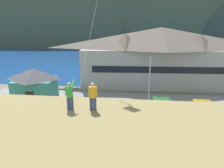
{
  "coord_description": "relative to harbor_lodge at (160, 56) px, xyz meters",
  "views": [
    {
      "loc": [
        3.35,
        -18.55,
        10.74
      ],
      "look_at": [
        0.04,
        9.0,
        3.16
      ],
      "focal_mm": 34.07,
      "sensor_mm": 36.0,
      "label": 1
    }
  ],
  "objects": [
    {
      "name": "ground_plane",
      "position": [
        -7.44,
        -20.7,
        -5.58
      ],
      "size": [
        600.0,
        600.0,
        0.0
      ],
      "primitive_type": "plane",
      "color": "#66604C"
    },
    {
      "name": "parking_lot_pad",
      "position": [
        -7.44,
        -15.7,
        -5.53
      ],
      "size": [
        40.0,
        20.0,
        0.1
      ],
      "primitive_type": "cube",
      "color": "gray",
      "rests_on": "ground"
    },
    {
      "name": "bay_water",
      "position": [
        -7.44,
        39.3,
        -5.57
      ],
      "size": [
        360.0,
        84.0,
        0.03
      ],
      "primitive_type": "cube",
      "color": "navy",
      "rests_on": "ground"
    },
    {
      "name": "far_hill_east_peak",
      "position": [
        -67.44,
        91.32,
        -5.58
      ],
      "size": [
        139.94,
        64.41,
        93.34
      ],
      "primitive_type": "ellipsoid",
      "color": "#3D4C38",
      "rests_on": "ground"
    },
    {
      "name": "far_hill_center_saddle",
      "position": [
        23.14,
        99.35,
        -5.58
      ],
      "size": [
        148.3,
        59.99,
        91.56
      ],
      "primitive_type": "ellipsoid",
      "color": "#3D4C38",
      "rests_on": "ground"
    },
    {
      "name": "harbor_lodge",
      "position": [
        0.0,
        0.0,
        0.0
      ],
      "size": [
        30.06,
        10.75,
        10.57
      ],
      "color": "#999E99",
      "rests_on": "ground"
    },
    {
      "name": "storage_shed_near_lot",
      "position": [
        -18.02,
        -12.44,
        -2.87
      ],
      "size": [
        6.18,
        5.4,
        5.24
      ],
      "color": "#338475",
      "rests_on": "ground"
    },
    {
      "name": "storage_shed_waterside",
      "position": [
        -5.3,
        1.72,
        -3.24
      ],
      "size": [
        7.12,
        6.23,
        4.51
      ],
      "color": "#756B5B",
      "rests_on": "ground"
    },
    {
      "name": "wharf_dock",
      "position": [
        -6.66,
        11.05,
        -5.23
      ],
      "size": [
        3.2,
        11.68,
        0.7
      ],
      "color": "#70604C",
      "rests_on": "ground"
    },
    {
      "name": "moored_boat_wharfside",
      "position": [
        -10.12,
        12.99,
        -4.86
      ],
      "size": [
        2.49,
        7.12,
        2.16
      ],
      "color": "silver",
      "rests_on": "ground"
    },
    {
      "name": "moored_boat_outer_mooring",
      "position": [
        -2.96,
        8.05,
        -4.86
      ],
      "size": [
        2.86,
        8.39,
        2.16
      ],
      "color": "#23564C",
      "rests_on": "ground"
    },
    {
      "name": "moored_boat_inner_slip",
      "position": [
        -10.23,
        12.51,
        -4.86
      ],
      "size": [
        2.84,
        7.71,
        2.16
      ],
      "color": "navy",
      "rests_on": "ground"
    },
    {
      "name": "parked_car_front_row_end",
      "position": [
        -1.02,
        -13.41,
        -4.52
      ],
      "size": [
        4.28,
        2.22,
        1.82
      ],
      "color": "#236633",
      "rests_on": "parking_lot_pad"
    },
    {
      "name": "parked_car_back_row_right",
      "position": [
        -6.56,
        -20.88,
        -4.52
      ],
      "size": [
        4.27,
        2.2,
        1.82
      ],
      "color": "black",
      "rests_on": "parking_lot_pad"
    },
    {
      "name": "parked_car_mid_row_center",
      "position": [
        -6.41,
        -15.33,
        -4.52
      ],
      "size": [
        4.28,
        2.21,
        1.82
      ],
      "color": "navy",
      "rests_on": "parking_lot_pad"
    },
    {
      "name": "parked_car_front_row_silver",
      "position": [
        -11.32,
        -19.29,
        -4.52
      ],
      "size": [
        4.27,
        2.2,
        1.82
      ],
      "color": "black",
      "rests_on": "parking_lot_pad"
    },
    {
      "name": "parked_car_corner_spot",
      "position": [
        3.85,
        -13.87,
        -4.52
      ],
      "size": [
        4.2,
        2.06,
        1.82
      ],
      "color": "#B28923",
      "rests_on": "parking_lot_pad"
    },
    {
      "name": "parked_car_mid_row_near",
      "position": [
        -1.69,
        -20.97,
        -4.52
      ],
      "size": [
        4.36,
        2.38,
        1.82
      ],
      "color": "navy",
      "rests_on": "parking_lot_pad"
    },
    {
      "name": "parking_light_pole",
      "position": [
        -2.33,
        -10.14,
        -1.66
      ],
      "size": [
        0.24,
        0.78,
        6.58
      ],
      "color": "#ADADB2",
      "rests_on": "parking_lot_pad"
    },
    {
      "name": "person_kite_flyer",
      "position": [
        -8.11,
        -27.37,
        1.13
      ],
      "size": [
        0.52,
        0.66,
        1.86
      ],
      "color": "#384770",
      "rests_on": "grassy_hill_foreground"
    },
    {
      "name": "person_companion",
      "position": [
        -6.7,
        -27.28,
        1.11
      ],
      "size": [
        0.55,
        0.4,
        1.74
      ],
      "color": "#384770",
      "rests_on": "grassy_hill_foreground"
    }
  ]
}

